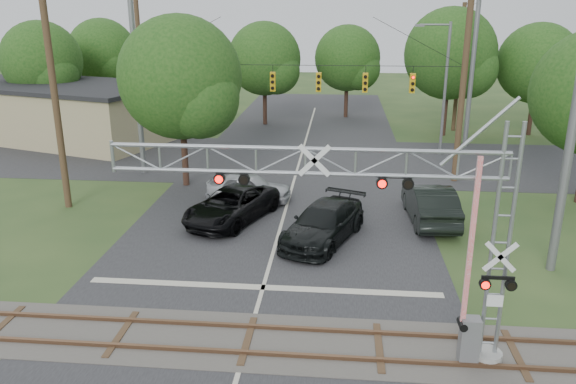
# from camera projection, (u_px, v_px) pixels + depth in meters

# --- Properties ---
(ground) EXTENTS (160.00, 160.00, 0.00)m
(ground) POSITION_uv_depth(u_px,v_px,m) (236.00, 383.00, 15.34)
(ground) COLOR #2A431F
(ground) RESTS_ON ground
(road_main) EXTENTS (14.00, 90.00, 0.02)m
(road_main) POSITION_uv_depth(u_px,v_px,m) (277.00, 240.00, 24.81)
(road_main) COLOR #262528
(road_main) RESTS_ON ground
(road_cross) EXTENTS (90.00, 12.00, 0.02)m
(road_cross) POSITION_uv_depth(u_px,v_px,m) (300.00, 160.00, 38.06)
(road_cross) COLOR #262528
(road_cross) RESTS_ON ground
(railroad_track) EXTENTS (90.00, 3.20, 0.17)m
(railroad_track) POSITION_uv_depth(u_px,v_px,m) (248.00, 341.00, 17.23)
(railroad_track) COLOR #4B4741
(railroad_track) RESTS_ON ground
(crossing_gantry) EXTENTS (11.17, 0.90, 7.03)m
(crossing_gantry) POSITION_uv_depth(u_px,v_px,m) (381.00, 216.00, 15.20)
(crossing_gantry) COLOR gray
(crossing_gantry) RESTS_ON ground
(traffic_signal_span) EXTENTS (19.34, 0.36, 11.50)m
(traffic_signal_span) POSITION_uv_depth(u_px,v_px,m) (311.00, 82.00, 32.41)
(traffic_signal_span) COLOR slate
(traffic_signal_span) RESTS_ON ground
(pickup_black) EXTENTS (4.52, 6.26, 1.58)m
(pickup_black) POSITION_uv_depth(u_px,v_px,m) (232.00, 205.00, 26.88)
(pickup_black) COLOR black
(pickup_black) RESTS_ON ground
(car_dark) EXTENTS (4.18, 6.08, 1.63)m
(car_dark) POSITION_uv_depth(u_px,v_px,m) (324.00, 223.00, 24.52)
(car_dark) COLOR black
(car_dark) RESTS_ON ground
(sedan_silver) EXTENTS (4.57, 2.12, 1.52)m
(sedan_silver) POSITION_uv_depth(u_px,v_px,m) (249.00, 187.00, 29.67)
(sedan_silver) COLOR #A9ABB0
(sedan_silver) RESTS_ON ground
(suv_dark) EXTENTS (2.20, 5.60, 1.81)m
(suv_dark) POSITION_uv_depth(u_px,v_px,m) (430.00, 203.00, 26.81)
(suv_dark) COLOR black
(suv_dark) RESTS_ON ground
(commercial_building) EXTENTS (20.33, 14.61, 4.28)m
(commercial_building) POSITION_uv_depth(u_px,v_px,m) (59.00, 110.00, 44.17)
(commercial_building) COLOR tan
(commercial_building) RESTS_ON ground
(streetlight) EXTENTS (2.39, 0.25, 8.97)m
(streetlight) POSITION_uv_depth(u_px,v_px,m) (443.00, 83.00, 37.82)
(streetlight) COLOR slate
(streetlight) RESTS_ON ground
(utility_poles) EXTENTS (25.88, 27.19, 13.45)m
(utility_poles) POSITION_uv_depth(u_px,v_px,m) (343.00, 71.00, 34.07)
(utility_poles) COLOR #473120
(utility_poles) RESTS_ON ground
(treeline) EXTENTS (52.27, 29.80, 10.00)m
(treeline) POSITION_uv_depth(u_px,v_px,m) (311.00, 64.00, 43.08)
(treeline) COLOR #332017
(treeline) RESTS_ON ground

